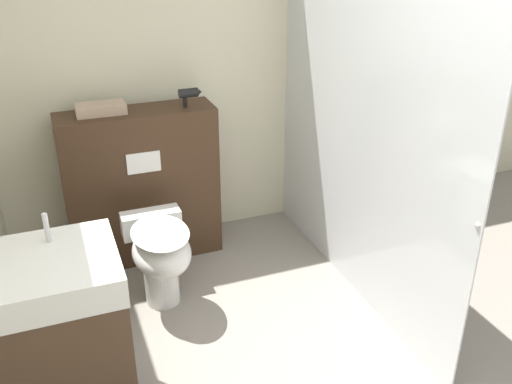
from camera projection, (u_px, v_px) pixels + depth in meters
name	position (u px, v px, depth m)	size (l,w,h in m)	color
wall_back	(188.00, 70.00, 4.01)	(8.00, 0.06, 2.50)	beige
partition_panel	(142.00, 186.00, 3.95)	(1.04, 0.32, 1.08)	#3D2819
shower_glass	(360.00, 140.00, 3.42)	(0.04, 2.17, 2.03)	silver
toilet	(160.00, 253.00, 3.47)	(0.37, 0.60, 0.56)	white
sink_vanity	(67.00, 343.00, 2.61)	(0.55, 0.55, 1.06)	#473323
hair_drier	(189.00, 94.00, 3.75)	(0.15, 0.06, 0.13)	black
folded_towel	(101.00, 109.00, 3.64)	(0.31, 0.17, 0.07)	tan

